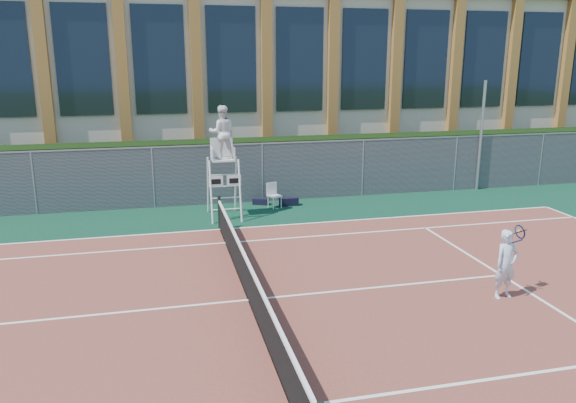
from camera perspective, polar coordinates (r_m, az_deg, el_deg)
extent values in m
plane|color=#233814|center=(12.83, -4.00, -10.07)|extent=(120.00, 120.00, 0.00)
cube|color=#0B321E|center=(13.74, -4.69, -8.35)|extent=(36.00, 20.00, 0.01)
cube|color=brown|center=(12.82, -4.00, -9.98)|extent=(23.77, 10.97, 0.02)
cylinder|color=black|center=(17.88, -6.98, -1.13)|extent=(0.10, 0.10, 1.10)
cube|color=black|center=(12.65, -4.04, -8.17)|extent=(0.03, 11.00, 0.86)
cube|color=white|center=(12.48, -4.08, -6.24)|extent=(0.06, 11.20, 0.07)
cube|color=black|center=(22.02, -8.33, 3.25)|extent=(40.00, 1.40, 2.20)
cube|color=#BDB39D|center=(29.62, -9.98, 11.68)|extent=(44.00, 10.00, 8.00)
cylinder|color=#9EA0A5|center=(24.16, 19.00, 6.29)|extent=(0.12, 0.12, 4.44)
cylinder|color=white|center=(18.58, -7.82, 0.88)|extent=(0.06, 0.58, 2.09)
cylinder|color=white|center=(18.70, -4.89, 1.04)|extent=(0.06, 0.58, 2.09)
cylinder|color=white|center=(19.62, -8.14, 1.59)|extent=(0.06, 0.58, 2.09)
cylinder|color=white|center=(19.73, -5.35, 1.74)|extent=(0.06, 0.58, 2.09)
cube|color=white|center=(18.95, -6.64, 4.24)|extent=(0.75, 0.64, 0.06)
cube|color=white|center=(19.19, -6.78, 5.50)|extent=(0.75, 0.05, 0.64)
cube|color=white|center=(18.63, -7.34, 2.03)|extent=(0.47, 0.03, 0.36)
cube|color=white|center=(18.70, -5.51, 2.12)|extent=(0.47, 0.03, 0.36)
imported|color=white|center=(18.87, -6.74, 7.00)|extent=(0.87, 0.68, 1.77)
cube|color=silver|center=(20.30, -1.37, 0.57)|extent=(0.55, 0.55, 0.04)
cube|color=silver|center=(20.40, -1.67, 1.32)|extent=(0.40, 0.19, 0.45)
cylinder|color=silver|center=(20.13, -1.50, -0.23)|extent=(0.03, 0.03, 0.42)
cylinder|color=silver|center=(20.31, -0.70, -0.09)|extent=(0.03, 0.03, 0.42)
cylinder|color=silver|center=(20.40, -2.03, -0.03)|extent=(0.03, 0.03, 0.42)
cylinder|color=silver|center=(20.58, -1.24, 0.10)|extent=(0.03, 0.03, 0.42)
cube|color=black|center=(20.67, 0.08, 0.00)|extent=(0.71, 0.30, 0.30)
cube|color=black|center=(20.85, -2.79, 0.01)|extent=(0.63, 0.47, 0.23)
imported|color=silver|center=(13.54, 21.28, -5.96)|extent=(0.63, 0.46, 1.59)
torus|color=#121C43|center=(13.74, 22.50, -2.86)|extent=(0.38, 0.30, 0.30)
sphere|color=#CCE533|center=(13.95, 22.39, -2.81)|extent=(0.07, 0.07, 0.07)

